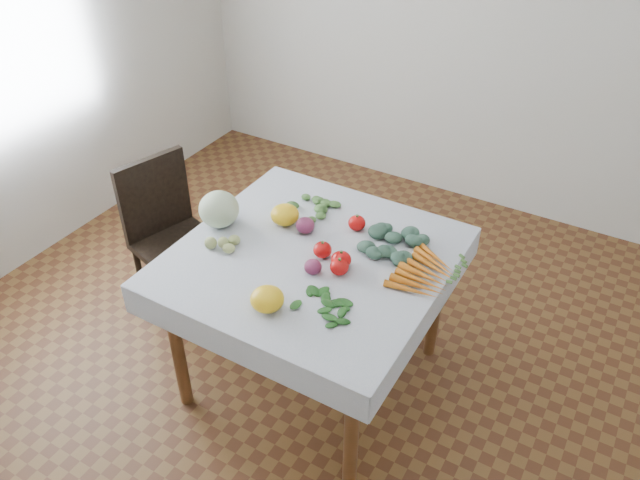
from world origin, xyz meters
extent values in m
plane|color=brown|center=(0.00, 0.00, 0.00)|extent=(4.00, 4.00, 0.00)
cube|color=brown|center=(0.00, 0.00, 0.73)|extent=(1.00, 1.00, 0.04)
cylinder|color=brown|center=(-0.44, -0.44, 0.35)|extent=(0.06, 0.06, 0.71)
cylinder|color=brown|center=(0.44, -0.44, 0.35)|extent=(0.06, 0.06, 0.71)
cylinder|color=brown|center=(-0.44, 0.44, 0.35)|extent=(0.06, 0.06, 0.71)
cylinder|color=brown|center=(0.44, 0.44, 0.35)|extent=(0.06, 0.06, 0.71)
cube|color=white|center=(0.00, 0.00, 0.75)|extent=(1.12, 1.12, 0.01)
cube|color=black|center=(-0.87, 0.08, 0.42)|extent=(0.49, 0.49, 0.04)
cube|color=black|center=(-1.04, 0.13, 0.66)|extent=(0.15, 0.39, 0.43)
cylinder|color=black|center=(-1.08, -0.03, 0.20)|extent=(0.03, 0.03, 0.40)
cylinder|color=black|center=(-0.75, -0.13, 0.20)|extent=(0.03, 0.03, 0.40)
cylinder|color=black|center=(-0.98, 0.29, 0.20)|extent=(0.03, 0.03, 0.40)
cylinder|color=black|center=(-0.66, 0.20, 0.20)|extent=(0.03, 0.03, 0.40)
ellipsoid|color=beige|center=(-0.48, -0.01, 0.84)|extent=(0.18, 0.18, 0.16)
ellipsoid|color=red|center=(0.04, 0.02, 0.79)|extent=(0.10, 0.10, 0.07)
ellipsoid|color=red|center=(0.08, 0.27, 0.79)|extent=(0.08, 0.08, 0.07)
ellipsoid|color=red|center=(0.15, -0.01, 0.79)|extent=(0.11, 0.11, 0.07)
ellipsoid|color=red|center=(0.16, -0.05, 0.79)|extent=(0.08, 0.08, 0.07)
ellipsoid|color=yellow|center=(-0.23, 0.15, 0.80)|extent=(0.15, 0.15, 0.09)
ellipsoid|color=yellow|center=(0.03, -0.37, 0.80)|extent=(0.15, 0.15, 0.09)
ellipsoid|color=#5C1A38|center=(-0.11, 0.13, 0.79)|extent=(0.09, 0.09, 0.07)
ellipsoid|color=#5C1A38|center=(0.07, -0.10, 0.79)|extent=(0.10, 0.10, 0.06)
ellipsoid|color=#A2B367|center=(-0.37, -0.14, 0.78)|extent=(0.05, 0.05, 0.04)
ellipsoid|color=#A2B367|center=(-0.40, -0.13, 0.78)|extent=(0.05, 0.05, 0.04)
ellipsoid|color=#A2B367|center=(-0.38, -0.18, 0.78)|extent=(0.05, 0.05, 0.04)
ellipsoid|color=#A2B367|center=(-0.33, -0.11, 0.78)|extent=(0.05, 0.05, 0.04)
cone|color=orange|center=(0.48, 0.24, 0.77)|extent=(0.21, 0.14, 0.03)
cone|color=orange|center=(0.48, 0.20, 0.77)|extent=(0.22, 0.12, 0.03)
cone|color=orange|center=(0.48, 0.16, 0.77)|extent=(0.22, 0.10, 0.03)
cone|color=orange|center=(0.48, 0.13, 0.77)|extent=(0.23, 0.08, 0.03)
cone|color=orange|center=(0.48, 0.09, 0.77)|extent=(0.23, 0.07, 0.03)
cone|color=orange|center=(0.48, 0.06, 0.77)|extent=(0.23, 0.05, 0.03)
cone|color=orange|center=(0.48, 0.02, 0.77)|extent=(0.22, 0.04, 0.03)
cone|color=orange|center=(0.48, -0.01, 0.77)|extent=(0.23, 0.06, 0.03)
ellipsoid|color=#3C634D|center=(0.33, 0.21, 0.78)|extent=(0.07, 0.07, 0.04)
ellipsoid|color=#3C634D|center=(0.28, 0.22, 0.78)|extent=(0.07, 0.07, 0.04)
ellipsoid|color=#3C634D|center=(0.32, 0.18, 0.78)|extent=(0.07, 0.07, 0.04)
ellipsoid|color=#3C634D|center=(0.32, 0.25, 0.78)|extent=(0.07, 0.07, 0.04)
ellipsoid|color=#3C634D|center=(0.25, 0.19, 0.78)|extent=(0.07, 0.07, 0.04)
ellipsoid|color=#3C634D|center=(0.37, 0.19, 0.78)|extent=(0.07, 0.07, 0.04)
ellipsoid|color=#3C634D|center=(0.26, 0.26, 0.78)|extent=(0.07, 0.07, 0.04)
ellipsoid|color=#3C634D|center=(0.29, 0.14, 0.78)|extent=(0.07, 0.07, 0.04)
ellipsoid|color=#3C634D|center=(0.38, 0.25, 0.78)|extent=(0.07, 0.07, 0.04)
ellipsoid|color=#3C634D|center=(0.20, 0.22, 0.78)|extent=(0.07, 0.07, 0.04)
ellipsoid|color=#3C634D|center=(0.38, 0.14, 0.78)|extent=(0.07, 0.07, 0.04)
ellipsoid|color=#3C634D|center=(0.30, 0.30, 0.78)|extent=(0.07, 0.07, 0.04)
ellipsoid|color=#3C634D|center=(0.22, 0.13, 0.78)|extent=(0.07, 0.07, 0.04)
ellipsoid|color=#3C634D|center=(0.44, 0.22, 0.78)|extent=(0.07, 0.07, 0.04)
ellipsoid|color=#3C634D|center=(0.19, 0.28, 0.78)|extent=(0.07, 0.07, 0.04)
ellipsoid|color=#3C634D|center=(0.33, 0.09, 0.78)|extent=(0.07, 0.07, 0.04)
ellipsoid|color=#1A561B|center=(0.23, -0.26, 0.76)|extent=(0.06, 0.03, 0.01)
ellipsoid|color=#1A561B|center=(0.19, -0.25, 0.76)|extent=(0.06, 0.03, 0.01)
ellipsoid|color=#1A561B|center=(0.22, -0.28, 0.76)|extent=(0.06, 0.03, 0.01)
ellipsoid|color=#1A561B|center=(0.22, -0.23, 0.76)|extent=(0.06, 0.03, 0.01)
ellipsoid|color=#1A561B|center=(0.18, -0.28, 0.76)|extent=(0.06, 0.03, 0.01)
ellipsoid|color=#1A561B|center=(0.26, -0.27, 0.76)|extent=(0.06, 0.03, 0.01)
ellipsoid|color=#1A561B|center=(0.18, -0.22, 0.76)|extent=(0.06, 0.03, 0.01)
ellipsoid|color=#1A561B|center=(0.20, -0.31, 0.76)|extent=(0.06, 0.03, 0.01)
ellipsoid|color=#1A561B|center=(0.26, -0.23, 0.76)|extent=(0.06, 0.03, 0.01)
ellipsoid|color=#1A561B|center=(0.14, -0.26, 0.76)|extent=(0.06, 0.03, 0.01)
ellipsoid|color=#1A561B|center=(0.26, -0.31, 0.76)|extent=(0.06, 0.03, 0.01)
ellipsoid|color=#1A561B|center=(0.21, -0.19, 0.76)|extent=(0.06, 0.03, 0.01)
ellipsoid|color=#1A561B|center=(0.15, -0.31, 0.76)|extent=(0.06, 0.03, 0.01)
ellipsoid|color=#1A561B|center=(0.30, -0.25, 0.76)|extent=(0.06, 0.03, 0.01)
ellipsoid|color=#1A561B|center=(0.13, -0.21, 0.76)|extent=(0.06, 0.03, 0.01)
ellipsoid|color=#1A561B|center=(0.23, -0.35, 0.76)|extent=(0.06, 0.03, 0.01)
ellipsoid|color=#1A561B|center=(0.27, -0.18, 0.76)|extent=(0.06, 0.03, 0.01)
ellipsoid|color=#1A561B|center=(0.10, -0.29, 0.76)|extent=(0.06, 0.03, 0.01)
ellipsoid|color=#4C853C|center=(-0.15, 0.30, 0.77)|extent=(0.05, 0.05, 0.03)
ellipsoid|color=#4C853C|center=(-0.19, 0.31, 0.77)|extent=(0.05, 0.05, 0.03)
ellipsoid|color=#4C853C|center=(-0.16, 0.27, 0.77)|extent=(0.05, 0.05, 0.03)
ellipsoid|color=#4C853C|center=(-0.15, 0.33, 0.77)|extent=(0.05, 0.05, 0.03)
ellipsoid|color=#4C853C|center=(-0.23, 0.28, 0.77)|extent=(0.05, 0.05, 0.03)
ellipsoid|color=#4C853C|center=(-0.10, 0.28, 0.77)|extent=(0.05, 0.05, 0.03)
ellipsoid|color=#4C853C|center=(-0.20, 0.36, 0.77)|extent=(0.05, 0.05, 0.03)
ellipsoid|color=#4C853C|center=(-0.20, 0.23, 0.77)|extent=(0.05, 0.05, 0.03)
ellipsoid|color=#4C853C|center=(-0.08, 0.34, 0.77)|extent=(0.05, 0.05, 0.03)
ellipsoid|color=#4C853C|center=(-0.28, 0.32, 0.77)|extent=(0.05, 0.05, 0.03)
camera|label=1|loc=(1.10, -1.81, 2.39)|focal=35.00mm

